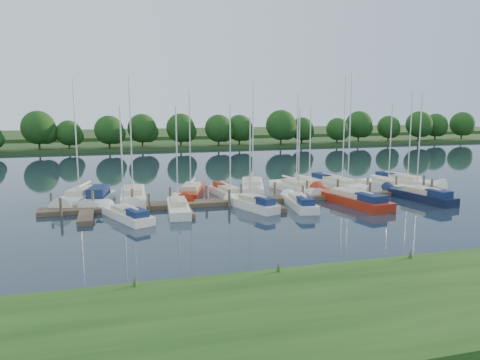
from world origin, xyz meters
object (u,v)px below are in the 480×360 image
object	(u,v)px
dock	(265,201)
sailboat_n_0	(80,198)
sailboat_s_2	(253,206)
motorboat	(98,199)
sailboat_n_5	(253,187)

from	to	relation	value
dock	sailboat_n_0	xyz separation A→B (m)	(-16.82, 5.77, 0.08)
dock	sailboat_s_2	size ratio (longest dim) A/B	4.65
dock	sailboat_n_0	world-z (taller)	sailboat_n_0
motorboat	sailboat_n_5	distance (m)	16.30
motorboat	sailboat_s_2	size ratio (longest dim) A/B	0.80
sailboat_n_0	sailboat_s_2	distance (m)	16.95
dock	sailboat_n_0	size ratio (longest dim) A/B	3.32
dock	sailboat_s_2	xyz separation A→B (m)	(-1.87, -2.22, 0.14)
motorboat	sailboat_s_2	world-z (taller)	sailboat_s_2
sailboat_n_5	sailboat_s_2	bearing A→B (deg)	89.00
dock	motorboat	world-z (taller)	motorboat
motorboat	dock	bearing A→B (deg)	177.73
dock	motorboat	xyz separation A→B (m)	(-15.15, 4.05, 0.18)
dock	sailboat_n_5	distance (m)	6.86
sailboat_n_0	motorboat	distance (m)	2.40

